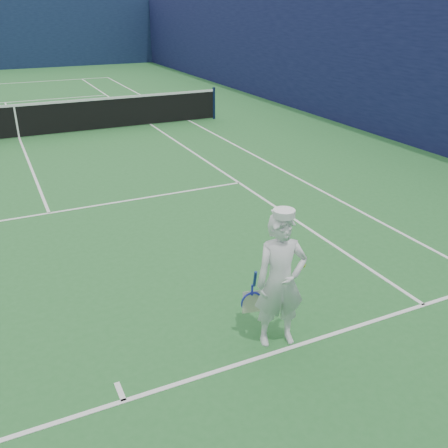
# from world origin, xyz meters

# --- Properties ---
(ground) EXTENTS (80.00, 80.00, 0.00)m
(ground) POSITION_xyz_m (0.00, 0.00, 0.00)
(ground) COLOR #286A2F
(ground) RESTS_ON ground
(court_markings) EXTENTS (11.03, 23.83, 0.01)m
(court_markings) POSITION_xyz_m (0.00, 0.00, 0.00)
(court_markings) COLOR white
(court_markings) RESTS_ON ground
(windscreen_fence) EXTENTS (20.12, 36.12, 4.00)m
(windscreen_fence) POSITION_xyz_m (0.00, 0.00, 2.00)
(windscreen_fence) COLOR #101C3B
(windscreen_fence) RESTS_ON ground
(tennis_net) EXTENTS (12.88, 0.09, 1.07)m
(tennis_net) POSITION_xyz_m (0.00, 0.00, 0.55)
(tennis_net) COLOR #141E4C
(tennis_net) RESTS_ON ground
(tennis_player) EXTENTS (0.74, 0.60, 1.70)m
(tennis_player) POSITION_xyz_m (1.94, -11.69, 0.83)
(tennis_player) COLOR white
(tennis_player) RESTS_ON ground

